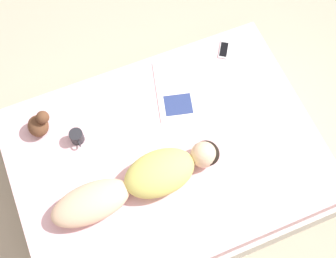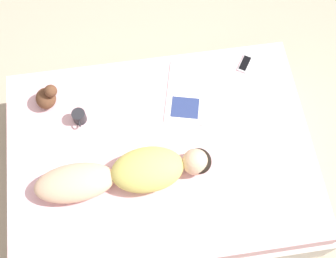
{
  "view_description": "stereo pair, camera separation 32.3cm",
  "coord_description": "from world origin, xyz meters",
  "px_view_note": "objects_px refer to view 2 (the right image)",
  "views": [
    {
      "loc": [
        1.1,
        -0.44,
        3.51
      ],
      "look_at": [
        -0.14,
        0.07,
        0.56
      ],
      "focal_mm": 50.0,
      "sensor_mm": 36.0,
      "label": 1
    },
    {
      "loc": [
        1.18,
        -0.12,
        3.51
      ],
      "look_at": [
        -0.14,
        0.07,
        0.56
      ],
      "focal_mm": 50.0,
      "sensor_mm": 36.0,
      "label": 2
    }
  ],
  "objects_px": {
    "coffee_mug": "(79,117)",
    "cell_phone": "(245,63)",
    "person": "(128,173)",
    "open_magazine": "(186,93)"
  },
  "relations": [
    {
      "from": "coffee_mug",
      "to": "cell_phone",
      "type": "bearing_deg",
      "value": 102.83
    },
    {
      "from": "coffee_mug",
      "to": "cell_phone",
      "type": "distance_m",
      "value": 1.29
    },
    {
      "from": "open_magazine",
      "to": "cell_phone",
      "type": "bearing_deg",
      "value": 125.7
    },
    {
      "from": "open_magazine",
      "to": "coffee_mug",
      "type": "bearing_deg",
      "value": -68.36
    },
    {
      "from": "person",
      "to": "coffee_mug",
      "type": "xyz_separation_m",
      "value": [
        -0.48,
        -0.29,
        -0.04
      ]
    },
    {
      "from": "person",
      "to": "open_magazine",
      "type": "height_order",
      "value": "person"
    },
    {
      "from": "open_magazine",
      "to": "coffee_mug",
      "type": "relative_size",
      "value": 4.41
    },
    {
      "from": "person",
      "to": "coffee_mug",
      "type": "distance_m",
      "value": 0.56
    },
    {
      "from": "coffee_mug",
      "to": "open_magazine",
      "type": "bearing_deg",
      "value": 97.31
    },
    {
      "from": "person",
      "to": "cell_phone",
      "type": "xyz_separation_m",
      "value": [
        -0.77,
        0.96,
        -0.09
      ]
    }
  ]
}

